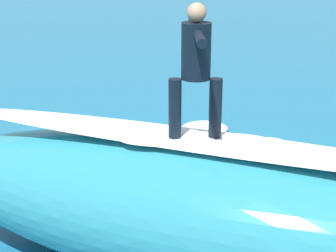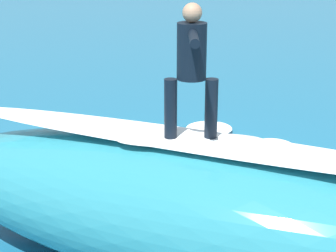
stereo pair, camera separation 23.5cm
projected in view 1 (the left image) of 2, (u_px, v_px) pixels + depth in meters
ground_plane at (175, 183)px, 10.39m from camera, size 120.00×120.00×0.00m
wave_crest at (204, 211)px, 7.35m from camera, size 8.78×5.00×1.87m
wave_foam_lip at (206, 141)px, 7.04m from camera, size 7.08×3.13×0.08m
surfboard_riding at (195, 140)px, 7.09m from camera, size 1.90×0.67×0.08m
surfer_riding at (196, 61)px, 6.76m from camera, size 0.66×1.58×1.67m
surfboard_paddling at (151, 159)px, 11.37m from camera, size 2.38×1.70×0.08m
surfer_paddling at (146, 150)px, 11.38m from camera, size 1.55×1.04×0.30m
foam_patch_near at (205, 128)px, 13.06m from camera, size 1.20×1.13×0.15m
foam_patch_mid at (270, 145)px, 12.09m from camera, size 0.95×0.99×0.09m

